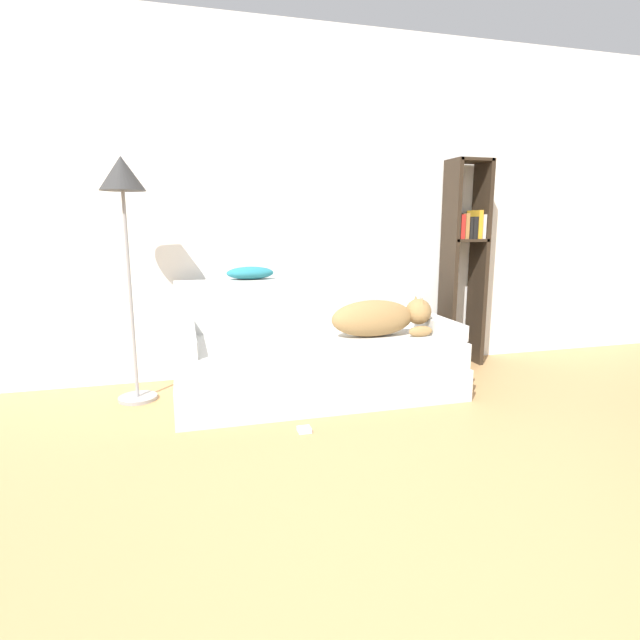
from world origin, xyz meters
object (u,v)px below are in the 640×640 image
at_px(throw_pillow, 250,273).
at_px(bookshelf, 465,252).
at_px(dog, 381,317).
at_px(floor_lamp, 123,197).
at_px(power_adapter, 304,430).
at_px(couch, 316,366).
at_px(laptop, 293,340).

bearing_deg(throw_pillow, bookshelf, 0.64).
relative_size(dog, floor_lamp, 0.47).
xyz_separation_m(dog, power_adapter, (-0.72, -0.60, -0.53)).
xyz_separation_m(couch, bookshelf, (1.42, 0.44, 0.77)).
bearing_deg(throw_pillow, couch, -45.64).
bearing_deg(floor_lamp, throw_pillow, 14.97).
height_order(dog, laptop, dog).
bearing_deg(dog, throw_pillow, 151.89).
bearing_deg(bookshelf, couch, -163.00).
height_order(dog, floor_lamp, floor_lamp).
bearing_deg(dog, bookshelf, 27.16).
distance_m(dog, floor_lamp, 1.92).
bearing_deg(throw_pillow, power_adapter, -81.74).
bearing_deg(bookshelf, throw_pillow, -179.36).
xyz_separation_m(laptop, floor_lamp, (-1.06, 0.24, 0.96)).
bearing_deg(laptop, dog, 8.85).
bearing_deg(bookshelf, floor_lamp, -174.77).
xyz_separation_m(laptop, throw_pillow, (-0.22, 0.46, 0.43)).
distance_m(couch, bookshelf, 1.67).
relative_size(couch, throw_pillow, 5.57).
bearing_deg(couch, dog, -6.48).
distance_m(dog, throw_pillow, 1.04).
bearing_deg(laptop, power_adapter, -86.85).
distance_m(couch, floor_lamp, 1.72).
bearing_deg(bookshelf, power_adapter, -146.95).
bearing_deg(power_adapter, couch, 69.04).
distance_m(throw_pillow, floor_lamp, 1.02).
distance_m(laptop, throw_pillow, 0.67).
distance_m(bookshelf, floor_lamp, 2.71).
distance_m(couch, dog, 0.59).
height_order(laptop, floor_lamp, floor_lamp).
distance_m(laptop, power_adapter, 0.73).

